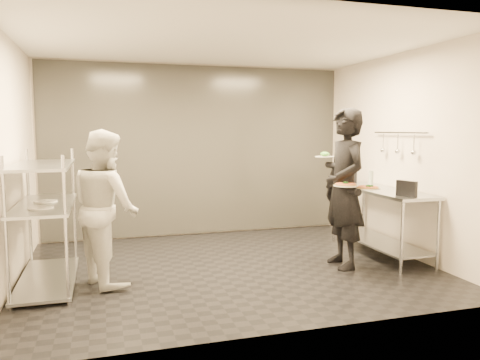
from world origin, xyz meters
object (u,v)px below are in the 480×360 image
object	(u,v)px
pizza_plate_near	(346,185)
prep_counter	(381,210)
waiter	(344,188)
pizza_plate_far	(367,188)
pass_rack	(45,217)
bottle_green	(371,179)
salad_plate	(325,155)
bottle_dark	(355,176)
chef	(106,207)
pos_monitor	(407,189)
bottle_clear	(351,177)

from	to	relation	value
pizza_plate_near	prep_counter	bearing A→B (deg)	33.09
waiter	pizza_plate_far	world-z (taller)	waiter
pass_rack	waiter	size ratio (longest dim) A/B	0.80
bottle_green	salad_plate	bearing A→B (deg)	-162.48
pass_rack	bottle_dark	world-z (taller)	pass_rack
chef	salad_plate	distance (m)	2.83
pos_monitor	bottle_dark	distance (m)	1.53
pizza_plate_far	bottle_clear	world-z (taller)	bottle_clear
bottle_dark	salad_plate	bearing A→B (deg)	-138.22
pizza_plate_near	bottle_dark	bearing A→B (deg)	55.83
chef	bottle_dark	size ratio (longest dim) A/B	8.71
chef	bottle_dark	xyz separation A→B (m)	(3.73, 0.97, 0.15)
pos_monitor	bottle_clear	world-z (taller)	pos_monitor
pizza_plate_near	pizza_plate_far	xyz separation A→B (m)	(0.29, -0.01, -0.04)
bottle_dark	bottle_clear	bearing A→B (deg)	180.00
prep_counter	pizza_plate_near	bearing A→B (deg)	-146.91
prep_counter	pos_monitor	distance (m)	0.83
chef	pos_monitor	distance (m)	3.60
pass_rack	pizza_plate_far	bearing A→B (deg)	-8.76
prep_counter	pos_monitor	world-z (taller)	pos_monitor
pizza_plate_far	bottle_dark	bearing A→B (deg)	65.25
prep_counter	pizza_plate_far	size ratio (longest dim) A/B	5.85
chef	pizza_plate_far	distance (m)	3.12
bottle_dark	pass_rack	bearing A→B (deg)	-169.63
chef	bottle_clear	world-z (taller)	chef
chef	bottle_dark	distance (m)	3.86
chef	salad_plate	xyz separation A→B (m)	(2.77, 0.12, 0.54)
prep_counter	bottle_clear	distance (m)	0.89
bottle_dark	pizza_plate_near	bearing A→B (deg)	-124.17
waiter	pizza_plate_near	world-z (taller)	waiter
salad_plate	bottle_green	xyz separation A→B (m)	(0.87, 0.28, -0.37)
chef	bottle_green	xyz separation A→B (m)	(3.64, 0.40, 0.17)
pos_monitor	bottle_green	xyz separation A→B (m)	(0.09, 0.94, 0.02)
prep_counter	salad_plate	distance (m)	1.19
bottle_clear	pos_monitor	bearing A→B (deg)	-93.99
prep_counter	bottle_clear	size ratio (longest dim) A/B	10.52
waiter	salad_plate	distance (m)	0.53
pass_rack	prep_counter	world-z (taller)	pass_rack
prep_counter	pos_monitor	size ratio (longest dim) A/B	6.53
waiter	pizza_plate_near	xyz separation A→B (m)	(-0.09, -0.20, 0.07)
pos_monitor	bottle_green	world-z (taller)	bottle_green
salad_plate	bottle_clear	xyz separation A→B (m)	(0.89, 0.85, -0.40)
chef	pizza_plate_near	world-z (taller)	chef
prep_counter	bottle_dark	bearing A→B (deg)	86.02
waiter	pass_rack	bearing A→B (deg)	-94.52
prep_counter	bottle_green	xyz separation A→B (m)	(-0.03, 0.22, 0.41)
pass_rack	chef	size ratio (longest dim) A/B	0.92
bottle_green	pizza_plate_near	bearing A→B (deg)	-136.92
chef	salad_plate	bearing A→B (deg)	-109.91
pass_rack	pos_monitor	xyz separation A→B (m)	(4.21, -0.72, 0.25)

